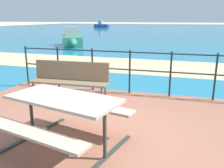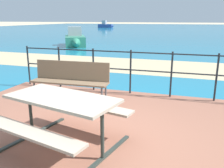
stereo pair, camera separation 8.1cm
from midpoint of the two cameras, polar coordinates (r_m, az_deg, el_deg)
The scene contains 9 objects.
ground_plane at distance 3.99m, azimuth -3.59°, elevation -12.98°, with size 240.00×240.00×0.00m, color beige.
patio_paving at distance 3.97m, azimuth -3.59°, elevation -12.60°, with size 6.40×5.20×0.06m, color #935B47.
sea_water at distance 43.33m, azimuth 16.20°, elevation 12.08°, with size 90.00×90.00×0.01m, color teal.
beach_strip at distance 9.96m, azimuth 9.83°, elevation 4.09°, with size 54.00×3.30×0.01m, color tan.
picnic_table at distance 3.50m, azimuth -10.96°, elevation -5.73°, with size 1.88×1.76×0.76m.
park_bench at distance 5.62m, azimuth -9.29°, elevation 1.61°, with size 1.81×0.49×0.87m.
railing_fence at distance 5.98m, azimuth 4.78°, elevation 3.98°, with size 5.94×0.04×1.09m.
boat_near at distance 17.62m, azimuth -8.55°, elevation 10.32°, with size 2.58×3.59×1.33m.
boat_far at distance 53.14m, azimuth -1.49°, elevation 13.63°, with size 3.51×1.21×1.47m.
Camera 2 is at (1.33, -3.26, 1.88)m, focal length 38.91 mm.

